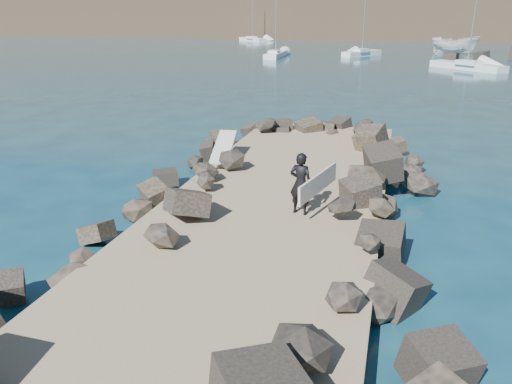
{
  "coord_description": "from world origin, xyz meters",
  "views": [
    {
      "loc": [
        3.08,
        -11.94,
        5.64
      ],
      "look_at": [
        0.0,
        -1.0,
        1.5
      ],
      "focal_mm": 35.0,
      "sensor_mm": 36.0,
      "label": 1
    }
  ],
  "objects": [
    {
      "name": "sailboat_e",
      "position": [
        -25.02,
        85.35,
        0.35
      ],
      "size": [
        6.87,
        6.71,
        9.41
      ],
      "color": "white",
      "rests_on": "ground"
    },
    {
      "name": "sailboat_b",
      "position": [
        -1.92,
        57.36,
        0.35
      ],
      "size": [
        4.87,
        6.39,
        8.09
      ],
      "color": "white",
      "rests_on": "ground"
    },
    {
      "name": "sailboat_c",
      "position": [
        9.67,
        43.8,
        0.35
      ],
      "size": [
        7.06,
        7.02,
        9.73
      ],
      "color": "white",
      "rests_on": "ground"
    },
    {
      "name": "riprap_right",
      "position": [
        2.9,
        -1.5,
        0.5
      ],
      "size": [
        2.6,
        22.0,
        1.0
      ],
      "primitive_type": "cube",
      "color": "black",
      "rests_on": "ground"
    },
    {
      "name": "surfer_with_board",
      "position": [
        0.95,
        0.13,
        1.43
      ],
      "size": [
        1.12,
        1.97,
        1.65
      ],
      "color": "black",
      "rests_on": "jetty"
    },
    {
      "name": "surfboard_resting",
      "position": [
        -2.62,
        4.11,
        1.04
      ],
      "size": [
        1.06,
        2.55,
        0.08
      ],
      "primitive_type": "cube",
      "rotation": [
        0.0,
        0.0,
        0.18
      ],
      "color": "white",
      "rests_on": "riprap_left"
    },
    {
      "name": "ground",
      "position": [
        0.0,
        0.0,
        0.0
      ],
      "size": [
        800.0,
        800.0,
        0.0
      ],
      "primitive_type": "plane",
      "color": "#0F384C",
      "rests_on": "ground"
    },
    {
      "name": "boat_imported",
      "position": [
        10.02,
        63.69,
        1.21
      ],
      "size": [
        6.66,
        3.84,
        2.42
      ],
      "primitive_type": "imported",
      "rotation": [
        0.0,
        0.0,
        1.32
      ],
      "color": "silver",
      "rests_on": "ground"
    },
    {
      "name": "riprap_left",
      "position": [
        -2.9,
        -1.5,
        0.5
      ],
      "size": [
        2.6,
        22.0,
        1.0
      ],
      "primitive_type": "cube",
      "color": "black",
      "rests_on": "ground"
    },
    {
      "name": "sailboat_a",
      "position": [
        -12.31,
        51.87,
        0.35
      ],
      "size": [
        1.86,
        7.4,
        8.83
      ],
      "color": "white",
      "rests_on": "ground"
    },
    {
      "name": "jetty",
      "position": [
        0.0,
        -2.0,
        0.3
      ],
      "size": [
        6.0,
        26.0,
        0.6
      ],
      "primitive_type": "cube",
      "color": "#8C7759",
      "rests_on": "ground"
    }
  ]
}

